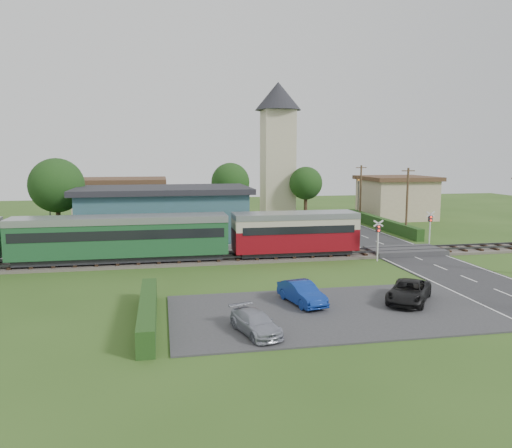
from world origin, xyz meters
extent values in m
plane|color=#2D4C19|center=(0.00, 0.00, 0.00)|extent=(120.00, 120.00, 0.00)
cube|color=#4C443D|center=(0.00, 2.00, 0.10)|extent=(76.00, 3.20, 0.20)
cube|color=#3F3F47|center=(0.00, 1.28, 0.42)|extent=(76.00, 0.08, 0.15)
cube|color=#3F3F47|center=(0.00, 2.72, 0.42)|extent=(76.00, 0.08, 0.15)
cube|color=#28282B|center=(10.00, 0.00, 0.03)|extent=(6.00, 70.00, 0.05)
cube|color=#333335|center=(-1.50, -12.00, 0.04)|extent=(17.00, 9.00, 0.08)
cube|color=#333335|center=(10.00, 2.00, 0.23)|extent=(6.20, 3.40, 0.45)
cube|color=gray|center=(-10.00, 5.20, 0.23)|extent=(30.00, 3.00, 0.45)
cube|color=beige|center=(-18.00, 5.20, 1.65)|extent=(2.00, 2.00, 2.40)
cube|color=#232328|center=(-18.00, 5.20, 2.93)|extent=(2.30, 2.30, 0.15)
cube|color=#366172|center=(-10.00, 11.00, 2.40)|extent=(15.00, 8.00, 4.80)
cube|color=#232328|center=(-10.00, 11.00, 5.05)|extent=(16.00, 9.00, 0.50)
cube|color=#232328|center=(-10.00, 7.06, 1.10)|extent=(1.20, 0.12, 2.20)
cube|color=black|center=(-15.00, 7.06, 2.40)|extent=(1.00, 0.12, 1.20)
cube|color=black|center=(-13.00, 7.06, 2.40)|extent=(1.00, 0.12, 1.20)
cube|color=black|center=(-7.00, 7.06, 2.40)|extent=(1.00, 0.12, 1.20)
cube|color=black|center=(-5.00, 7.06, 2.40)|extent=(1.00, 0.12, 1.20)
cube|color=#232328|center=(0.33, 2.00, 0.59)|extent=(9.00, 2.20, 0.50)
cube|color=maroon|center=(0.33, 2.00, 1.59)|extent=(10.00, 2.80, 1.80)
cube|color=#BAB09A|center=(0.33, 2.00, 2.84)|extent=(10.00, 2.82, 0.90)
cube|color=black|center=(0.33, 2.00, 2.49)|extent=(9.00, 2.88, 0.60)
cube|color=#9599A0|center=(0.33, 2.00, 3.49)|extent=(10.00, 2.90, 0.45)
cube|color=#232328|center=(-13.27, 2.00, 0.59)|extent=(15.20, 2.20, 0.50)
cube|color=#1C4F2A|center=(-13.27, 2.00, 2.09)|extent=(16.00, 2.80, 2.60)
cube|color=black|center=(-13.27, 2.00, 2.49)|extent=(15.40, 2.86, 0.70)
cube|color=#9599A0|center=(-13.27, 2.00, 3.49)|extent=(16.00, 2.90, 0.50)
cube|color=beige|center=(5.00, 28.00, 7.00)|extent=(4.00, 4.00, 14.00)
cone|color=#232328|center=(5.00, 28.00, 15.80)|extent=(6.00, 6.00, 3.60)
cube|color=tan|center=(-15.00, 25.00, 2.50)|extent=(10.00, 8.00, 5.00)
cube|color=#472D1E|center=(-15.00, 25.00, 5.25)|extent=(10.80, 8.80, 0.50)
cube|color=tan|center=(20.00, 24.00, 2.50)|extent=(8.00, 8.00, 5.00)
cube|color=#472D1E|center=(20.00, 24.00, 5.25)|extent=(8.80, 8.80, 0.50)
cube|color=#193814|center=(-11.00, -12.00, 0.60)|extent=(0.80, 9.00, 1.20)
cube|color=#193814|center=(14.20, 16.00, 0.60)|extent=(0.80, 18.00, 1.20)
cube|color=#193814|center=(-10.00, 15.50, 0.65)|extent=(22.00, 0.80, 1.30)
cylinder|color=#332316|center=(-20.00, 14.00, 2.06)|extent=(0.44, 0.44, 4.12)
sphere|color=#143311|center=(-20.00, 14.00, 5.40)|extent=(5.20, 5.20, 5.20)
cylinder|color=#332316|center=(-2.00, 23.00, 1.93)|extent=(0.44, 0.44, 3.85)
sphere|color=#143311|center=(-2.00, 23.00, 5.04)|extent=(4.60, 4.60, 4.60)
cylinder|color=#332316|center=(8.00, 25.00, 1.79)|extent=(0.44, 0.44, 3.58)
sphere|color=#143311|center=(8.00, 25.00, 4.68)|extent=(4.20, 4.20, 4.20)
cylinder|color=#473321|center=(14.20, 10.00, 3.50)|extent=(0.22, 0.22, 7.00)
cube|color=#473321|center=(14.20, 10.00, 6.70)|extent=(1.40, 0.10, 0.10)
cylinder|color=#473321|center=(14.20, 22.00, 3.50)|extent=(0.22, 0.22, 7.00)
cube|color=#473321|center=(14.20, 22.00, 6.70)|extent=(1.40, 0.10, 0.10)
cylinder|color=silver|center=(6.40, -0.40, 1.50)|extent=(0.12, 0.12, 3.00)
cube|color=#232328|center=(6.40, -0.40, 2.60)|extent=(0.35, 0.18, 0.55)
sphere|color=#FF190C|center=(6.40, -0.52, 2.75)|extent=(0.14, 0.14, 0.14)
sphere|color=#FF190C|center=(6.40, -0.52, 2.45)|extent=(0.14, 0.14, 0.14)
cube|color=silver|center=(6.40, -0.40, 3.00)|extent=(0.84, 0.05, 0.55)
cube|color=silver|center=(6.40, -0.40, 3.00)|extent=(0.84, 0.05, 0.55)
cylinder|color=silver|center=(13.60, 4.40, 1.50)|extent=(0.12, 0.12, 3.00)
cube|color=#232328|center=(13.60, 4.40, 2.60)|extent=(0.35, 0.18, 0.55)
sphere|color=#FF190C|center=(13.60, 4.28, 2.75)|extent=(0.14, 0.14, 0.14)
sphere|color=#FF190C|center=(13.60, 4.28, 2.45)|extent=(0.14, 0.14, 0.14)
cube|color=silver|center=(13.60, 4.40, 3.00)|extent=(0.84, 0.05, 0.55)
cube|color=silver|center=(13.60, 4.40, 3.00)|extent=(0.84, 0.05, 0.55)
cylinder|color=#3F3F47|center=(-22.00, 20.00, 2.50)|extent=(0.14, 0.14, 5.00)
sphere|color=orange|center=(-22.00, 20.00, 5.00)|extent=(0.30, 0.30, 0.30)
cylinder|color=#3F3F47|center=(16.00, 27.00, 2.50)|extent=(0.14, 0.14, 5.00)
sphere|color=orange|center=(16.00, 27.00, 5.00)|extent=(0.30, 0.30, 0.30)
imported|color=navy|center=(9.28, 16.95, 0.70)|extent=(3.97, 2.01, 1.30)
imported|color=navy|center=(-2.63, -10.40, 0.70)|extent=(2.12, 3.94, 1.23)
imported|color=#989BA9|center=(-6.05, -14.50, 0.60)|extent=(2.35, 3.81, 1.03)
imported|color=black|center=(3.39, -11.21, 0.68)|extent=(4.20, 4.63, 1.20)
imported|color=gray|center=(-3.53, 5.11, 1.41)|extent=(0.78, 0.60, 1.92)
imported|color=gray|center=(-17.34, 4.40, 1.35)|extent=(0.98, 1.07, 1.79)
camera|label=1|loc=(-10.20, -36.41, 8.36)|focal=35.00mm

